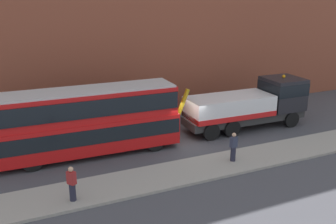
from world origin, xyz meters
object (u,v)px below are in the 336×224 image
(recovery_tow_truck, at_px, (251,104))
(pedestrian_onlooker, at_px, (72,184))
(pedestrian_bystander, at_px, (233,147))
(double_decker_bus, at_px, (87,119))

(recovery_tow_truck, distance_m, pedestrian_onlooker, 14.70)
(pedestrian_bystander, bearing_deg, pedestrian_onlooker, 80.32)
(recovery_tow_truck, distance_m, double_decker_bus, 11.77)
(pedestrian_onlooker, xyz_separation_m, pedestrian_bystander, (9.20, 0.63, 0.00))
(double_decker_bus, bearing_deg, pedestrian_bystander, -31.19)
(recovery_tow_truck, xyz_separation_m, double_decker_bus, (-11.76, 0.01, 0.47))
(recovery_tow_truck, distance_m, pedestrian_bystander, 6.51)
(pedestrian_onlooker, relative_size, pedestrian_bystander, 1.00)
(recovery_tow_truck, height_order, pedestrian_onlooker, recovery_tow_truck)
(pedestrian_onlooker, height_order, pedestrian_bystander, same)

